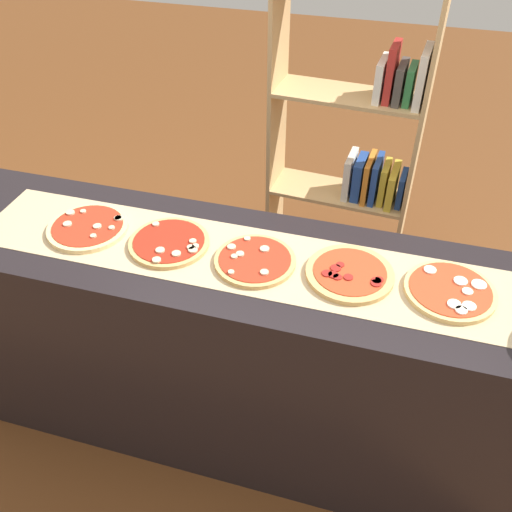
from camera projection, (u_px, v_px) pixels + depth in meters
name	position (u px, v px, depth m)	size (l,w,h in m)	color
ground_plane	(256.00, 426.00, 2.45)	(12.00, 12.00, 0.00)	brown
counter	(256.00, 355.00, 2.14)	(2.39, 0.57, 0.95)	black
parchment_paper	(256.00, 260.00, 1.84)	(1.97, 0.34, 0.00)	tan
pizza_mushroom_0	(88.00, 228.00, 1.96)	(0.28, 0.28, 0.03)	#E5C17F
pizza_mushroom_1	(169.00, 243.00, 1.90)	(0.28, 0.28, 0.02)	tan
pizza_mushroom_2	(255.00, 260.00, 1.82)	(0.27, 0.27, 0.02)	tan
pizza_pepperoni_3	(350.00, 273.00, 1.77)	(0.28, 0.28, 0.02)	tan
pizza_mozzarella_4	(450.00, 291.00, 1.71)	(0.28, 0.28, 0.02)	#DBB26B
bookshelf	(359.00, 160.00, 2.76)	(0.73, 0.31, 1.62)	tan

